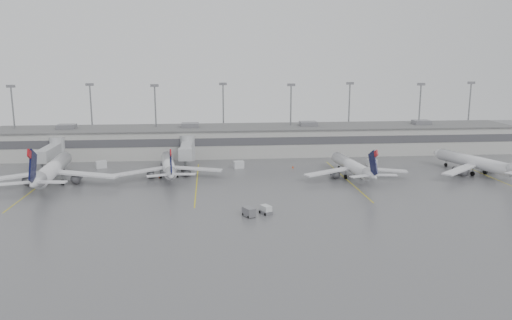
{
  "coord_description": "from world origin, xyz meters",
  "views": [
    {
      "loc": [
        -14.35,
        -87.6,
        27.84
      ],
      "look_at": [
        -3.86,
        24.0,
        5.0
      ],
      "focal_mm": 35.0,
      "sensor_mm": 36.0,
      "label": 1
    }
  ],
  "objects": [
    {
      "name": "jet_bridge_left",
      "position": [
        -55.5,
        45.72,
        3.87
      ],
      "size": [
        4.0,
        17.2,
        7.0
      ],
      "color": "#A8AAAD",
      "rests_on": "ground"
    },
    {
      "name": "cone_a",
      "position": [
        -58.23,
        32.15,
        0.38
      ],
      "size": [
        0.48,
        0.48,
        0.76
      ],
      "primitive_type": "cone",
      "color": "#EF3F05",
      "rests_on": "ground"
    },
    {
      "name": "gse_uld_a",
      "position": [
        -42.53,
        41.81,
        0.93
      ],
      "size": [
        3.1,
        2.63,
        1.86
      ],
      "primitive_type": "cube",
      "rotation": [
        0.0,
        0.0,
        0.4
      ],
      "color": "silver",
      "rests_on": "ground"
    },
    {
      "name": "ground",
      "position": [
        0.0,
        0.0,
        0.0
      ],
      "size": [
        260.0,
        260.0,
        0.0
      ],
      "primitive_type": "plane",
      "color": "#565659",
      "rests_on": "ground"
    },
    {
      "name": "gse_uld_c",
      "position": [
        28.32,
        38.27,
        0.87
      ],
      "size": [
        2.63,
        1.91,
        1.74
      ],
      "primitive_type": "cube",
      "rotation": [
        0.0,
        0.0,
        0.12
      ],
      "color": "silver",
      "rests_on": "ground"
    },
    {
      "name": "gse_uld_b",
      "position": [
        -7.03,
        38.43,
        0.92
      ],
      "size": [
        2.92,
        2.27,
        1.83
      ],
      "primitive_type": "cube",
      "rotation": [
        0.0,
        0.0,
        0.23
      ],
      "color": "silver",
      "rests_on": "ground"
    },
    {
      "name": "baggage_cart",
      "position": [
        -7.59,
        -2.06,
        0.87
      ],
      "size": [
        2.51,
        2.98,
        1.66
      ],
      "rotation": [
        0.0,
        0.0,
        0.48
      ],
      "color": "slate",
      "rests_on": "ground"
    },
    {
      "name": "gse_loader",
      "position": [
        -25.98,
        39.66,
        0.93
      ],
      "size": [
        2.02,
        3.07,
        1.86
      ],
      "primitive_type": "cube",
      "rotation": [
        0.0,
        0.0,
        -0.05
      ],
      "color": "slate",
      "rests_on": "ground"
    },
    {
      "name": "light_masts",
      "position": [
        0.0,
        63.75,
        12.03
      ],
      "size": [
        142.4,
        8.0,
        20.6
      ],
      "color": "gray",
      "rests_on": "ground"
    },
    {
      "name": "cone_c",
      "position": [
        6.98,
        37.04,
        0.33
      ],
      "size": [
        0.42,
        0.42,
        0.67
      ],
      "primitive_type": "cone",
      "color": "#EF3F05",
      "rests_on": "ground"
    },
    {
      "name": "terminal",
      "position": [
        -0.01,
        57.98,
        4.17
      ],
      "size": [
        152.0,
        17.0,
        9.45
      ],
      "color": "#ADADA8",
      "rests_on": "ground"
    },
    {
      "name": "baggage_tug",
      "position": [
        -4.39,
        -0.86,
        0.62
      ],
      "size": [
        2.48,
        2.89,
        1.59
      ],
      "rotation": [
        0.0,
        0.0,
        0.48
      ],
      "color": "silver",
      "rests_on": "ground"
    },
    {
      "name": "jet_far_right",
      "position": [
        50.58,
        25.45,
        3.03
      ],
      "size": [
        25.62,
        29.19,
        9.76
      ],
      "rotation": [
        0.0,
        0.0,
        0.31
      ],
      "color": "silver",
      "rests_on": "ground"
    },
    {
      "name": "jet_mid_right",
      "position": [
        19.31,
        24.96,
        2.85
      ],
      "size": [
        25.2,
        28.34,
        9.17
      ],
      "rotation": [
        0.0,
        0.0,
        0.08
      ],
      "color": "silver",
      "rests_on": "ground"
    },
    {
      "name": "cone_b",
      "position": [
        -26.48,
        29.95,
        0.39
      ],
      "size": [
        0.49,
        0.49,
        0.78
      ],
      "primitive_type": "cone",
      "color": "#EF3F05",
      "rests_on": "ground"
    },
    {
      "name": "jet_mid_left",
      "position": [
        -24.21,
        29.68,
        2.86
      ],
      "size": [
        25.17,
        28.37,
        9.2
      ],
      "rotation": [
        0.0,
        0.0,
        0.12
      ],
      "color": "silver",
      "rests_on": "ground"
    },
    {
      "name": "jet_far_left",
      "position": [
        -49.78,
        24.95,
        3.43
      ],
      "size": [
        30.36,
        34.11,
        11.03
      ],
      "rotation": [
        0.0,
        0.0,
        0.06
      ],
      "color": "silver",
      "rests_on": "ground"
    },
    {
      "name": "jet_bridge_right",
      "position": [
        -20.5,
        45.72,
        3.87
      ],
      "size": [
        4.0,
        17.2,
        7.0
      ],
      "color": "#A8AAAD",
      "rests_on": "ground"
    },
    {
      "name": "cone_d",
      "position": [
        57.29,
        40.99,
        0.34
      ],
      "size": [
        0.43,
        0.43,
        0.68
      ],
      "primitive_type": "cone",
      "color": "#EF3F05",
      "rests_on": "ground"
    },
    {
      "name": "stand_markings",
      "position": [
        -0.0,
        24.0,
        0.01
      ],
      "size": [
        105.25,
        40.0,
        0.01
      ],
      "color": "#D9C90C",
      "rests_on": "ground"
    }
  ]
}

